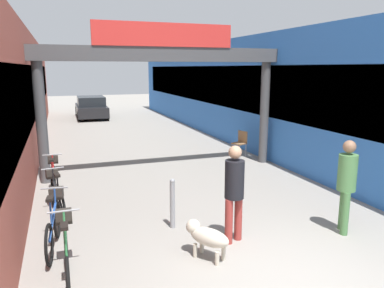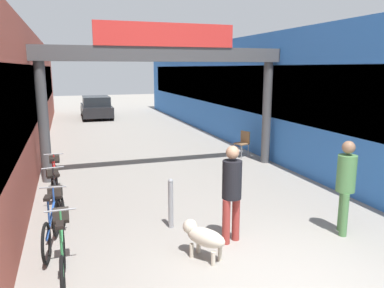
# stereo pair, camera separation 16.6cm
# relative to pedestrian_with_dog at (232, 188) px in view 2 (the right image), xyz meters

# --- Properties ---
(storefront_right) EXTENTS (3.00, 26.00, 4.18)m
(storefront_right) POSITION_rel_pedestrian_with_dog_xyz_m (5.19, 9.30, 1.08)
(storefront_right) COLOR blue
(storefront_right) RESTS_ON ground_plane
(arcade_sign_gateway) EXTENTS (7.40, 0.47, 4.27)m
(arcade_sign_gateway) POSITION_rel_pedestrian_with_dog_xyz_m (0.09, 4.88, 2.04)
(arcade_sign_gateway) COLOR #4C4C4F
(arcade_sign_gateway) RESTS_ON ground_plane
(pedestrian_with_dog) EXTENTS (0.44, 0.44, 1.75)m
(pedestrian_with_dog) POSITION_rel_pedestrian_with_dog_xyz_m (0.00, 0.00, 0.00)
(pedestrian_with_dog) COLOR #99332D
(pedestrian_with_dog) RESTS_ON ground_plane
(pedestrian_companion) EXTENTS (0.47, 0.47, 1.77)m
(pedestrian_companion) POSITION_rel_pedestrian_with_dog_xyz_m (2.13, -0.34, 0.01)
(pedestrian_companion) COLOR #4C7F47
(pedestrian_companion) RESTS_ON ground_plane
(dog_on_leash) EXTENTS (0.68, 0.83, 0.60)m
(dog_on_leash) POSITION_rel_pedestrian_with_dog_xyz_m (-0.68, -0.38, -0.63)
(dog_on_leash) COLOR beige
(dog_on_leash) RESTS_ON ground_plane
(bicycle_green_nearest) EXTENTS (0.46, 1.69, 0.98)m
(bicycle_green_nearest) POSITION_rel_pedestrian_with_dog_xyz_m (-2.83, -0.36, -0.57)
(bicycle_green_nearest) COLOR black
(bicycle_green_nearest) RESTS_ON ground_plane
(bicycle_blue_second) EXTENTS (0.46, 1.68, 0.98)m
(bicycle_blue_second) POSITION_rel_pedestrian_with_dog_xyz_m (-3.01, 0.85, -0.57)
(bicycle_blue_second) COLOR black
(bicycle_blue_second) RESTS_ON ground_plane
(bicycle_black_third) EXTENTS (0.46, 1.68, 0.98)m
(bicycle_black_third) POSITION_rel_pedestrian_with_dog_xyz_m (-2.95, 2.27, -0.57)
(bicycle_black_third) COLOR black
(bicycle_black_third) RESTS_ON ground_plane
(bicycle_red_farthest) EXTENTS (0.46, 1.69, 0.98)m
(bicycle_red_farthest) POSITION_rel_pedestrian_with_dog_xyz_m (-3.03, 3.63, -0.57)
(bicycle_red_farthest) COLOR black
(bicycle_red_farthest) RESTS_ON ground_plane
(bollard_post_metal) EXTENTS (0.10, 0.10, 0.99)m
(bollard_post_metal) POSITION_rel_pedestrian_with_dog_xyz_m (-0.85, 0.92, -0.51)
(bollard_post_metal) COLOR gray
(bollard_post_metal) RESTS_ON ground_plane
(cafe_chair_wood_nearer) EXTENTS (0.52, 0.52, 0.89)m
(cafe_chair_wood_nearer) POSITION_rel_pedestrian_with_dog_xyz_m (3.11, 5.86, -0.47)
(cafe_chair_wood_nearer) COLOR gray
(cafe_chair_wood_nearer) RESTS_ON ground_plane
(parked_car_black) EXTENTS (1.82, 4.02, 1.33)m
(parked_car_black) POSITION_rel_pedestrian_with_dog_xyz_m (-0.92, 18.19, -0.36)
(parked_car_black) COLOR black
(parked_car_black) RESTS_ON ground_plane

